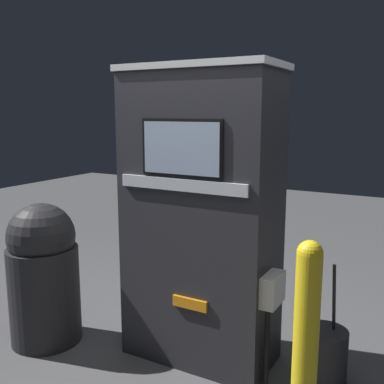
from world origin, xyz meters
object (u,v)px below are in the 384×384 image
gas_pump (201,217)px  squeegee_bucket (323,357)px  trash_bin (43,273)px  safety_bollard (306,343)px

gas_pump → squeegee_bucket: bearing=4.3°
squeegee_bucket → trash_bin: bearing=-167.1°
gas_pump → trash_bin: size_ratio=1.90×
gas_pump → safety_bollard: (0.85, -0.52, -0.42)m
gas_pump → squeegee_bucket: gas_pump is taller
gas_pump → trash_bin: 1.24m
gas_pump → trash_bin: (-1.09, -0.38, -0.46)m
safety_bollard → squeegee_bucket: 0.70m
trash_bin → squeegee_bucket: 1.98m
trash_bin → squeegee_bucket: (1.91, 0.44, -0.34)m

